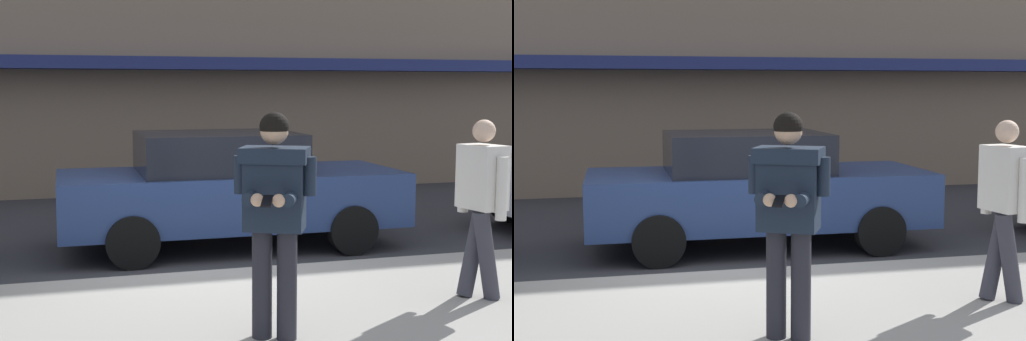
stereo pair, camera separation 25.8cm
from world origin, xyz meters
TOP-DOWN VIEW (x-y plane):
  - ground_plane at (0.00, 0.00)m, footprint 80.00×80.00m
  - curb_paint_line at (1.00, 0.05)m, footprint 28.00×0.12m
  - parked_sedan_mid at (0.71, 1.48)m, footprint 4.52×1.96m
  - man_texting_on_phone at (0.14, -2.45)m, footprint 0.63×0.65m
  - pedestrian_in_light_coat at (2.34, -1.91)m, footprint 0.38×0.59m

SIDE VIEW (x-z plane):
  - ground_plane at x=0.00m, z-range 0.00..0.00m
  - curb_paint_line at x=1.00m, z-range 0.00..0.01m
  - parked_sedan_mid at x=0.71m, z-range 0.02..1.56m
  - pedestrian_in_light_coat at x=2.34m, z-range 0.26..1.96m
  - man_texting_on_phone at x=0.14m, z-range 0.35..2.15m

